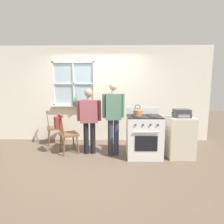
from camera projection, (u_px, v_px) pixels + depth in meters
name	position (u px, v px, depth m)	size (l,w,h in m)	color
ground_plane	(93.00, 158.00, 3.84)	(16.00, 16.00, 0.00)	brown
wall_back	(100.00, 95.00, 5.04)	(6.40, 0.16, 2.70)	silver
chair_by_window	(68.00, 134.00, 4.11)	(0.56, 0.56, 0.93)	brown
chair_near_wall	(54.00, 128.00, 4.78)	(0.53, 0.54, 0.93)	brown
person_elderly_left	(89.00, 116.00, 4.01)	(0.56, 0.24, 1.51)	black
person_teen_center	(113.00, 113.00, 3.91)	(0.51, 0.24, 1.66)	#2D3347
stove	(144.00, 136.00, 3.91)	(0.75, 0.68, 1.08)	silver
kettle	(137.00, 112.00, 3.70)	(0.21, 0.17, 0.25)	#A86638
potted_plant	(76.00, 102.00, 4.99)	(0.17, 0.17, 0.37)	#42474C
handbag	(57.00, 122.00, 3.96)	(0.25, 0.24, 0.31)	maroon
side_counter	(180.00, 137.00, 3.88)	(0.55, 0.50, 0.90)	beige
stereo	(182.00, 113.00, 3.78)	(0.34, 0.29, 0.18)	#38383A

